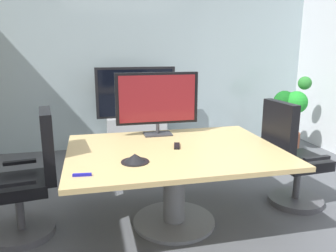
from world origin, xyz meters
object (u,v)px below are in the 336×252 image
(office_chair_right, at_px, (291,163))
(conference_phone, at_px, (135,158))
(conference_table, at_px, (174,167))
(potted_plant, at_px, (290,111))
(office_chair_left, at_px, (30,184))
(tv_monitor, at_px, (157,100))
(remote_control, at_px, (177,146))
(wall_display_unit, at_px, (137,124))

(office_chair_right, height_order, conference_phone, office_chair_right)
(conference_table, relative_size, potted_plant, 1.60)
(office_chair_left, xyz_separation_m, potted_plant, (3.52, 1.61, 0.18))
(tv_monitor, relative_size, conference_phone, 3.82)
(tv_monitor, bearing_deg, conference_table, -84.57)
(conference_phone, height_order, remote_control, conference_phone)
(tv_monitor, distance_m, potted_plant, 2.65)
(office_chair_right, xyz_separation_m, potted_plant, (1.02, 1.63, 0.18))
(remote_control, bearing_deg, office_chair_right, 16.80)
(office_chair_right, bearing_deg, remote_control, 87.63)
(office_chair_left, bearing_deg, remote_control, 79.50)
(office_chair_left, relative_size, potted_plant, 0.94)
(conference_table, xyz_separation_m, conference_phone, (-0.39, -0.27, 0.20))
(conference_phone, bearing_deg, wall_display_unit, 82.10)
(remote_control, bearing_deg, conference_phone, -127.81)
(wall_display_unit, height_order, potted_plant, wall_display_unit)
(wall_display_unit, bearing_deg, tv_monitor, -90.47)
(office_chair_right, height_order, tv_monitor, tv_monitor)
(wall_display_unit, distance_m, conference_phone, 2.58)
(office_chair_right, height_order, remote_control, office_chair_right)
(office_chair_left, xyz_separation_m, remote_control, (1.29, -0.06, 0.27))
(office_chair_left, distance_m, conference_phone, 0.99)
(wall_display_unit, height_order, remote_control, wall_display_unit)
(wall_display_unit, bearing_deg, conference_table, -89.12)
(tv_monitor, height_order, wall_display_unit, tv_monitor)
(wall_display_unit, xyz_separation_m, conference_phone, (-0.35, -2.54, 0.31))
(conference_table, height_order, office_chair_right, office_chair_right)
(office_chair_left, bearing_deg, tv_monitor, 100.71)
(tv_monitor, bearing_deg, conference_phone, -113.20)
(office_chair_right, bearing_deg, tv_monitor, 67.66)
(office_chair_right, relative_size, conference_phone, 4.95)
(conference_table, distance_m, office_chair_left, 1.26)
(conference_phone, bearing_deg, conference_table, 35.11)
(tv_monitor, height_order, conference_phone, tv_monitor)
(conference_phone, bearing_deg, tv_monitor, 66.80)
(office_chair_right, bearing_deg, conference_phone, 98.25)
(conference_phone, distance_m, remote_control, 0.53)
(office_chair_right, relative_size, remote_control, 6.41)
(wall_display_unit, bearing_deg, conference_phone, -97.90)
(potted_plant, xyz_separation_m, conference_phone, (-2.65, -2.00, 0.11))
(office_chair_right, height_order, wall_display_unit, wall_display_unit)
(wall_display_unit, xyz_separation_m, potted_plant, (2.30, -0.54, 0.20))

